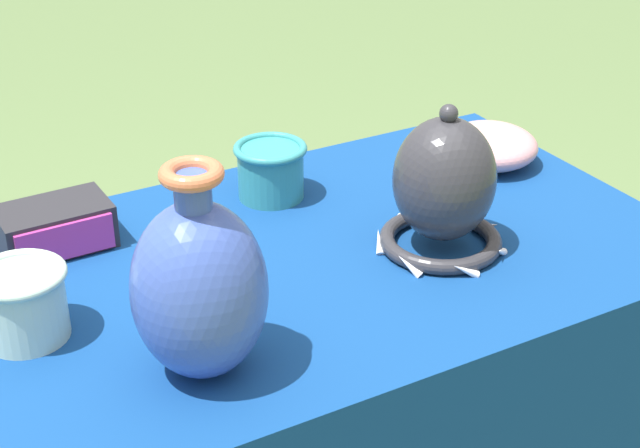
{
  "coord_description": "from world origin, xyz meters",
  "views": [
    {
      "loc": [
        -0.45,
        -1.04,
        1.41
      ],
      "look_at": [
        0.08,
        -0.09,
        0.82
      ],
      "focal_mm": 55.0,
      "sensor_mm": 36.0,
      "label": 1
    }
  ],
  "objects_px": {
    "vase_dome_bell": "(444,189)",
    "mosaic_tile_box": "(55,227)",
    "bowl_shallow_rose": "(490,146)",
    "vase_tall_bulbous": "(199,287)",
    "cup_wide_teal": "(271,169)",
    "cup_wide_celadon": "(23,301)"
  },
  "relations": [
    {
      "from": "vase_tall_bulbous",
      "to": "mosaic_tile_box",
      "type": "bearing_deg",
      "value": 100.42
    },
    {
      "from": "mosaic_tile_box",
      "to": "bowl_shallow_rose",
      "type": "relative_size",
      "value": 0.98
    },
    {
      "from": "vase_tall_bulbous",
      "to": "vase_dome_bell",
      "type": "distance_m",
      "value": 0.42
    },
    {
      "from": "bowl_shallow_rose",
      "to": "cup_wide_celadon",
      "type": "height_order",
      "value": "cup_wide_celadon"
    },
    {
      "from": "cup_wide_celadon",
      "to": "cup_wide_teal",
      "type": "height_order",
      "value": "cup_wide_celadon"
    },
    {
      "from": "mosaic_tile_box",
      "to": "bowl_shallow_rose",
      "type": "bearing_deg",
      "value": -7.22
    },
    {
      "from": "mosaic_tile_box",
      "to": "vase_tall_bulbous",
      "type": "bearing_deg",
      "value": -80.74
    },
    {
      "from": "vase_tall_bulbous",
      "to": "cup_wide_teal",
      "type": "xyz_separation_m",
      "value": [
        0.27,
        0.36,
        -0.06
      ]
    },
    {
      "from": "mosaic_tile_box",
      "to": "cup_wide_teal",
      "type": "height_order",
      "value": "cup_wide_teal"
    },
    {
      "from": "vase_dome_bell",
      "to": "mosaic_tile_box",
      "type": "bearing_deg",
      "value": 150.63
    },
    {
      "from": "cup_wide_celadon",
      "to": "cup_wide_teal",
      "type": "xyz_separation_m",
      "value": [
        0.43,
        0.19,
        -0.0
      ]
    },
    {
      "from": "vase_dome_bell",
      "to": "cup_wide_teal",
      "type": "relative_size",
      "value": 1.93
    },
    {
      "from": "vase_dome_bell",
      "to": "cup_wide_celadon",
      "type": "distance_m",
      "value": 0.57
    },
    {
      "from": "vase_tall_bulbous",
      "to": "cup_wide_celadon",
      "type": "height_order",
      "value": "vase_tall_bulbous"
    },
    {
      "from": "mosaic_tile_box",
      "to": "bowl_shallow_rose",
      "type": "distance_m",
      "value": 0.71
    },
    {
      "from": "bowl_shallow_rose",
      "to": "cup_wide_celadon",
      "type": "relative_size",
      "value": 1.38
    },
    {
      "from": "vase_tall_bulbous",
      "to": "bowl_shallow_rose",
      "type": "distance_m",
      "value": 0.7
    },
    {
      "from": "cup_wide_teal",
      "to": "mosaic_tile_box",
      "type": "bearing_deg",
      "value": 178.95
    },
    {
      "from": "vase_tall_bulbous",
      "to": "mosaic_tile_box",
      "type": "distance_m",
      "value": 0.38
    },
    {
      "from": "mosaic_tile_box",
      "to": "cup_wide_celadon",
      "type": "distance_m",
      "value": 0.22
    },
    {
      "from": "bowl_shallow_rose",
      "to": "cup_wide_teal",
      "type": "xyz_separation_m",
      "value": [
        -0.37,
        0.07,
        0.01
      ]
    },
    {
      "from": "vase_tall_bulbous",
      "to": "vase_dome_bell",
      "type": "height_order",
      "value": "vase_tall_bulbous"
    }
  ]
}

